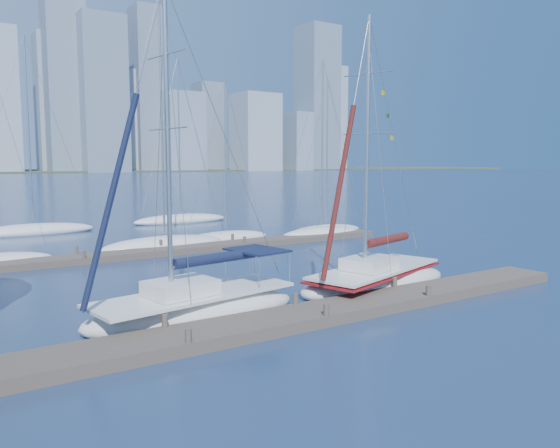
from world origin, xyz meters
TOP-DOWN VIEW (x-y plane):
  - ground at (0.00, 0.00)m, footprint 700.00×700.00m
  - near_dock at (0.00, 0.00)m, footprint 26.00×2.00m
  - far_dock at (2.00, 16.00)m, footprint 30.00×1.80m
  - sailboat_navy at (-3.29, 2.43)m, footprint 8.32×3.83m
  - sailboat_maroon at (5.29, 2.35)m, footprint 8.42×4.82m
  - bg_boat_2 at (1.66, 17.87)m, footprint 8.23×2.67m
  - bg_boat_3 at (6.57, 18.76)m, footprint 6.82×3.36m
  - bg_boat_4 at (13.54, 16.90)m, footprint 7.29×3.98m
  - bg_boat_5 at (15.01, 18.20)m, footprint 6.56×2.21m
  - bg_boat_6 at (-4.09, 30.24)m, footprint 9.16×2.99m
  - bg_boat_7 at (8.61, 31.59)m, footprint 9.15×5.17m
  - skyline at (25.73, 290.61)m, footprint 503.37×51.31m

SIDE VIEW (x-z plane):
  - ground at x=0.00m, z-range 0.00..0.00m
  - far_dock at x=2.00m, z-range 0.00..0.36m
  - near_dock at x=0.00m, z-range 0.00..0.40m
  - bg_boat_5 at x=15.01m, z-range -5.79..6.28m
  - bg_boat_3 at x=6.57m, z-range -5.53..6.02m
  - bg_boat_4 at x=13.54m, z-range -6.32..6.86m
  - bg_boat_7 at x=8.61m, z-range -7.29..7.86m
  - bg_boat_6 at x=-4.09m, z-range -7.35..7.93m
  - bg_boat_2 at x=1.66m, z-range -7.71..8.33m
  - sailboat_navy at x=-3.29m, z-range -4.99..6.85m
  - sailboat_maroon at x=5.29m, z-range -5.05..6.93m
  - skyline at x=25.73m, z-range -23.31..97.14m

